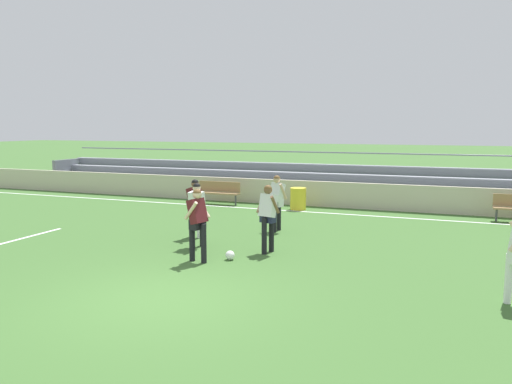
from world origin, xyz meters
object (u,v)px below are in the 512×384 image
at_px(bleacher_stand, 304,180).
at_px(player_dark_pressing_high, 197,219).
at_px(player_white_wide_left, 197,209).
at_px(player_dark_overlapping, 195,203).
at_px(bench_centre_sideline, 218,191).
at_px(player_white_dropping_back, 277,198).
at_px(soccer_ball, 230,255).
at_px(trash_bin, 298,199).
at_px(player_white_on_ball, 268,213).

relative_size(bleacher_stand, player_dark_pressing_high, 15.11).
xyz_separation_m(player_white_wide_left, player_dark_overlapping, (-0.59, 1.01, -0.02)).
bearing_deg(bench_centre_sideline, player_white_dropping_back, -47.02).
height_order(bench_centre_sideline, soccer_ball, bench_centre_sideline).
distance_m(player_white_dropping_back, player_dark_overlapping, 2.46).
bearing_deg(bench_centre_sideline, trash_bin, -2.78).
distance_m(trash_bin, soccer_ball, 7.55).
height_order(player_white_wide_left, player_dark_pressing_high, player_dark_pressing_high).
height_order(bench_centre_sideline, player_white_on_ball, player_white_on_ball).
relative_size(player_white_wide_left, player_dark_pressing_high, 0.98).
xyz_separation_m(bench_centre_sideline, player_white_on_ball, (4.55, -6.73, 0.46)).
relative_size(player_dark_pressing_high, soccer_ball, 7.72).
bearing_deg(soccer_ball, player_dark_pressing_high, -145.39).
bearing_deg(player_dark_pressing_high, player_white_wide_left, 118.26).
xyz_separation_m(trash_bin, player_dark_overlapping, (-1.32, -5.65, 0.57)).
height_order(bench_centre_sideline, player_dark_overlapping, player_dark_overlapping).
xyz_separation_m(bleacher_stand, player_white_wide_left, (-0.08, -9.67, 0.19)).
height_order(player_dark_overlapping, soccer_ball, player_dark_overlapping).
xyz_separation_m(player_white_wide_left, player_white_dropping_back, (1.27, 2.62, 0.00)).
relative_size(bleacher_stand, player_dark_overlapping, 15.59).
height_order(player_white_wide_left, player_white_on_ball, player_white_on_ball).
xyz_separation_m(bench_centre_sideline, player_dark_overlapping, (2.06, -5.81, 0.43)).
height_order(bleacher_stand, player_dark_pressing_high, bleacher_stand).
distance_m(trash_bin, player_dark_overlapping, 5.83).
distance_m(player_dark_overlapping, player_dark_pressing_high, 2.64).
bearing_deg(bleacher_stand, trash_bin, -77.87).
height_order(player_white_on_ball, player_dark_pressing_high, player_dark_pressing_high).
bearing_deg(bench_centre_sideline, player_white_on_ball, -55.93).
bearing_deg(player_white_wide_left, player_white_dropping_back, 64.21).
bearing_deg(player_dark_pressing_high, bleacher_stand, 93.20).
height_order(bleacher_stand, trash_bin, bleacher_stand).
bearing_deg(trash_bin, bleacher_stand, 102.13).
bearing_deg(bleacher_stand, soccer_ball, -83.34).
bearing_deg(player_dark_overlapping, player_white_on_ball, -20.24).
height_order(player_white_wide_left, soccer_ball, player_white_wide_left).
distance_m(player_white_wide_left, player_white_dropping_back, 2.91).
height_order(player_white_on_ball, player_dark_overlapping, player_white_on_ball).
distance_m(bleacher_stand, bench_centre_sideline, 3.96).
xyz_separation_m(player_dark_overlapping, soccer_ball, (1.90, -1.88, -0.87)).
bearing_deg(player_white_dropping_back, player_dark_pressing_high, -98.31).
xyz_separation_m(bleacher_stand, soccer_ball, (1.23, -10.54, -0.70)).
relative_size(bench_centre_sideline, trash_bin, 2.19).
relative_size(bench_centre_sideline, player_white_on_ball, 1.06).
relative_size(player_dark_overlapping, player_dark_pressing_high, 0.97).
bearing_deg(player_white_wide_left, player_dark_pressing_high, -61.74).
height_order(player_white_dropping_back, soccer_ball, player_white_dropping_back).
distance_m(player_white_on_ball, player_dark_pressing_high, 1.84).
bearing_deg(player_white_wide_left, player_white_on_ball, 2.68).
distance_m(player_white_on_ball, player_white_dropping_back, 2.61).
height_order(bench_centre_sideline, trash_bin, bench_centre_sideline).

